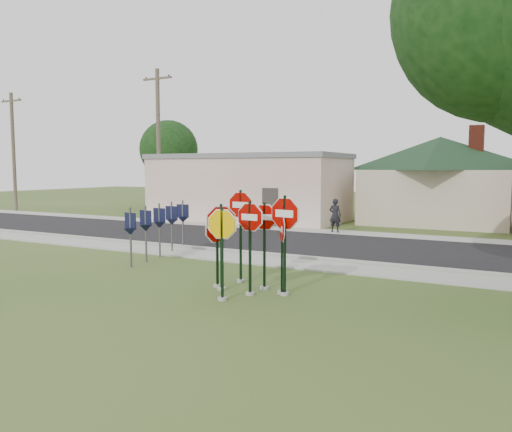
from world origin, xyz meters
The scene contains 20 objects.
ground centered at (0.00, 0.00, 0.00)m, with size 120.00×120.00×0.00m, color #365620.
sidewalk_near centered at (0.00, 5.50, 0.03)m, with size 60.00×1.60×0.06m, color #97968F.
road centered at (0.00, 10.00, 0.02)m, with size 60.00×7.00×0.04m, color black.
sidewalk_far centered at (0.00, 14.30, 0.03)m, with size 60.00×1.60×0.06m, color #97968F.
curb centered at (0.00, 6.50, 0.07)m, with size 60.00×0.20×0.14m, color #97968F.
stop_sign_center centered at (0.27, 1.12, 1.57)m, with size 1.03×0.24×2.55m.
stop_sign_yellow centered at (-0.09, 0.33, 1.48)m, with size 1.02×0.24×2.43m.
stop_sign_left centered at (-0.67, 1.22, 1.52)m, with size 0.85×0.75×2.45m.
stop_sign_right centered at (1.07, 1.52, 1.72)m, with size 1.16×0.24×2.72m.
stop_sign_back_right centered at (0.33, 1.82, 1.50)m, with size 0.97×0.24×2.47m.
stop_sign_back_left centered at (-0.67, 2.29, 1.74)m, with size 1.06×0.24×2.78m.
stop_sign_far_right centered at (0.95, 1.60, 1.32)m, with size 0.55×0.82×2.22m.
stop_sign_far_left centered at (-0.95, 1.46, 1.28)m, with size 0.43×0.97×2.14m.
route_sign_row centered at (-5.40, 4.50, 1.22)m, with size 1.43×4.63×2.00m.
building_stucco centered at (-9.00, 18.00, 2.15)m, with size 12.20×6.20×4.20m.
building_house centered at (2.00, 22.00, 3.65)m, with size 11.60×11.60×6.20m.
utility_pole_near centered at (-14.00, 15.20, 4.97)m, with size 2.20×0.26×9.50m.
utility_pole_far centered at (-28.00, 15.20, 4.71)m, with size 2.20×0.26×9.00m.
bg_tree_left centered at (-20.00, 24.00, 4.88)m, with size 4.90×4.90×7.35m.
pedestrian centered at (-1.87, 14.08, 0.92)m, with size 0.63×0.41×1.72m, color black.
Camera 1 is at (6.36, -10.05, 3.28)m, focal length 35.00 mm.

